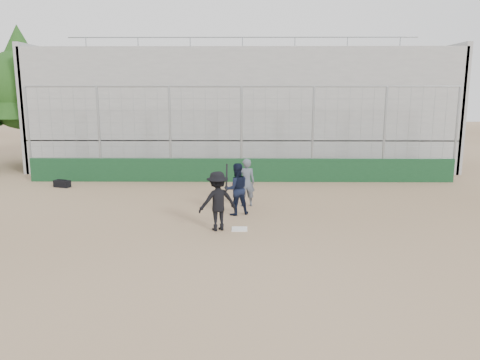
{
  "coord_description": "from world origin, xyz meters",
  "views": [
    {
      "loc": [
        0.14,
        -12.65,
        3.88
      ],
      "look_at": [
        0.0,
        1.4,
        1.15
      ],
      "focal_mm": 35.0,
      "sensor_mm": 36.0,
      "label": 1
    }
  ],
  "objects_px": {
    "batter_at_plate": "(218,201)",
    "equipment_bag": "(62,184)",
    "catcher_crouched": "(237,198)",
    "umpire": "(246,185)"
  },
  "relations": [
    {
      "from": "equipment_bag",
      "to": "batter_at_plate",
      "type": "bearing_deg",
      "value": -41.06
    },
    {
      "from": "batter_at_plate",
      "to": "umpire",
      "type": "distance_m",
      "value": 2.86
    },
    {
      "from": "catcher_crouched",
      "to": "equipment_bag",
      "type": "xyz_separation_m",
      "value": [
        -7.11,
        4.16,
        -0.41
      ]
    },
    {
      "from": "batter_at_plate",
      "to": "umpire",
      "type": "relative_size",
      "value": 1.25
    },
    {
      "from": "batter_at_plate",
      "to": "equipment_bag",
      "type": "height_order",
      "value": "batter_at_plate"
    },
    {
      "from": "batter_at_plate",
      "to": "catcher_crouched",
      "type": "distance_m",
      "value": 1.7
    },
    {
      "from": "batter_at_plate",
      "to": "catcher_crouched",
      "type": "xyz_separation_m",
      "value": [
        0.5,
        1.6,
        -0.28
      ]
    },
    {
      "from": "batter_at_plate",
      "to": "equipment_bag",
      "type": "bearing_deg",
      "value": 138.94
    },
    {
      "from": "catcher_crouched",
      "to": "equipment_bag",
      "type": "distance_m",
      "value": 8.25
    },
    {
      "from": "umpire",
      "to": "equipment_bag",
      "type": "distance_m",
      "value": 8.03
    }
  ]
}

